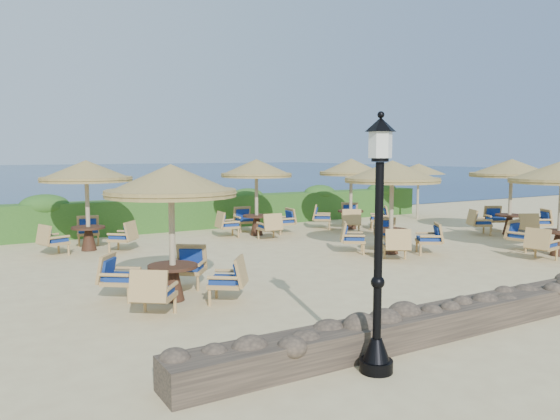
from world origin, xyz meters
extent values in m
plane|color=#D7C388|center=(0.00, 0.00, 0.00)|extent=(120.00, 120.00, 0.00)
plane|color=#0A1F45|center=(0.00, 70.00, 0.00)|extent=(160.00, 160.00, 0.00)
cube|color=#244F19|center=(0.00, 7.20, 0.60)|extent=(18.00, 0.90, 1.20)
cube|color=brown|center=(0.00, -6.20, 0.22)|extent=(15.00, 0.65, 0.44)
cylinder|color=black|center=(-4.80, -6.80, 0.08)|extent=(0.44, 0.44, 0.16)
cone|color=black|center=(-4.80, -6.80, 0.30)|extent=(0.36, 0.36, 0.30)
cylinder|color=black|center=(-4.80, -6.80, 1.55)|extent=(0.11, 0.11, 2.40)
cylinder|color=silver|center=(-4.80, -6.80, 2.98)|extent=(0.30, 0.30, 0.36)
cone|color=black|center=(-4.80, -6.80, 3.22)|extent=(0.40, 0.40, 0.18)
cylinder|color=tan|center=(7.80, 5.20, 1.10)|extent=(0.10, 0.10, 2.20)
cone|color=olive|center=(7.80, 5.20, 2.18)|extent=(2.30, 2.30, 0.45)
cylinder|color=tan|center=(-5.91, -2.12, 1.20)|extent=(0.12, 0.12, 2.40)
cone|color=olive|center=(-5.91, -2.12, 2.38)|extent=(2.53, 2.53, 0.55)
cylinder|color=olive|center=(-5.91, -2.12, 2.10)|extent=(2.48, 2.48, 0.14)
cylinder|color=#402417|center=(-5.91, -2.12, 0.68)|extent=(0.96, 0.96, 0.06)
cone|color=#402417|center=(-5.91, -2.12, 0.33)|extent=(0.44, 0.44, 0.64)
cylinder|color=tan|center=(1.13, -0.50, 1.20)|extent=(0.12, 0.12, 2.40)
cone|color=olive|center=(1.13, -0.50, 2.38)|extent=(2.71, 2.71, 0.55)
cylinder|color=olive|center=(1.13, -0.50, 2.10)|extent=(2.66, 2.66, 0.14)
cylinder|color=#402417|center=(1.13, -0.50, 0.68)|extent=(0.96, 0.96, 0.06)
cone|color=#402417|center=(1.13, -0.50, 0.33)|extent=(0.44, 0.44, 0.64)
cylinder|color=tan|center=(4.94, -3.13, 1.20)|extent=(0.12, 0.12, 2.40)
cylinder|color=#402417|center=(4.94, -3.13, 0.68)|extent=(0.96, 0.96, 0.06)
cone|color=#402417|center=(4.94, -3.13, 0.33)|extent=(0.44, 0.44, 0.64)
cylinder|color=tan|center=(-6.18, 4.42, 1.20)|extent=(0.12, 0.12, 2.40)
cone|color=olive|center=(-6.18, 4.42, 2.38)|extent=(2.64, 2.64, 0.55)
cylinder|color=olive|center=(-6.18, 4.42, 2.10)|extent=(2.59, 2.59, 0.14)
cylinder|color=#402417|center=(-6.18, 4.42, 0.68)|extent=(0.96, 0.96, 0.06)
cone|color=#402417|center=(-6.18, 4.42, 0.33)|extent=(0.44, 0.44, 0.64)
cylinder|color=tan|center=(-0.52, 4.52, 1.20)|extent=(0.12, 0.12, 2.40)
cone|color=olive|center=(-0.52, 4.52, 2.38)|extent=(2.48, 2.48, 0.55)
cylinder|color=olive|center=(-0.52, 4.52, 2.10)|extent=(2.43, 2.43, 0.14)
cylinder|color=#402417|center=(-0.52, 4.52, 0.68)|extent=(0.96, 0.96, 0.06)
cone|color=#402417|center=(-0.52, 4.52, 0.33)|extent=(0.44, 0.44, 0.64)
cylinder|color=tan|center=(3.26, 4.09, 1.20)|extent=(0.12, 0.12, 2.40)
cone|color=olive|center=(3.26, 4.09, 2.38)|extent=(2.41, 2.41, 0.55)
cylinder|color=olive|center=(3.26, 4.09, 2.10)|extent=(2.36, 2.36, 0.14)
cylinder|color=#402417|center=(3.26, 4.09, 0.68)|extent=(0.96, 0.96, 0.06)
cone|color=#402417|center=(3.26, 4.09, 0.33)|extent=(0.44, 0.44, 0.64)
cylinder|color=tan|center=(7.22, 0.16, 1.20)|extent=(0.12, 0.12, 2.40)
cone|color=olive|center=(7.22, 0.16, 2.38)|extent=(2.87, 2.87, 0.55)
cylinder|color=olive|center=(7.22, 0.16, 2.10)|extent=(2.81, 2.81, 0.14)
cylinder|color=#402417|center=(7.22, 0.16, 0.68)|extent=(0.96, 0.96, 0.06)
cone|color=#402417|center=(7.22, 0.16, 0.33)|extent=(0.44, 0.44, 0.64)
camera|label=1|loc=(-9.40, -12.10, 2.87)|focal=35.00mm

